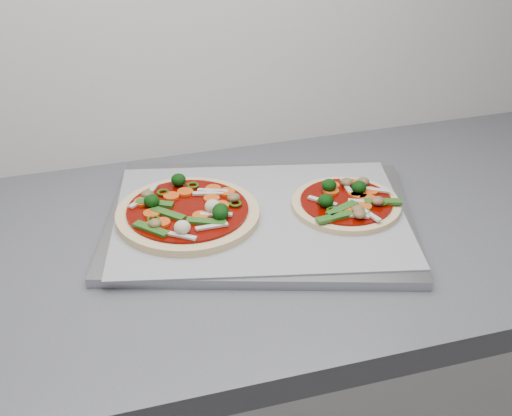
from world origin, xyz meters
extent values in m
cube|color=#99999F|center=(-0.53, 1.33, 0.91)|extent=(0.54, 0.47, 0.02)
cube|color=gray|center=(-0.53, 1.33, 0.92)|extent=(0.50, 0.41, 0.00)
cylinder|color=beige|center=(-0.64, 1.35, 0.92)|extent=(0.31, 0.31, 0.01)
cylinder|color=#6B0A00|center=(-0.64, 1.35, 0.93)|extent=(0.26, 0.26, 0.00)
cube|color=beige|center=(-0.60, 1.38, 0.94)|extent=(0.05, 0.02, 0.00)
cube|color=#376921|center=(-0.67, 1.34, 0.94)|extent=(0.05, 0.05, 0.00)
torus|color=#2A450A|center=(-0.67, 1.41, 0.94)|extent=(0.03, 0.03, 0.00)
cube|color=#376921|center=(-0.70, 1.30, 0.94)|extent=(0.05, 0.05, 0.00)
cylinder|color=#F15D12|center=(-0.57, 1.38, 0.93)|extent=(0.03, 0.03, 0.00)
cylinder|color=#F15D12|center=(-0.70, 1.39, 0.93)|extent=(0.03, 0.03, 0.00)
ellipsoid|color=beige|center=(-0.66, 1.28, 0.94)|extent=(0.03, 0.03, 0.02)
ellipsoid|color=beige|center=(-0.61, 1.33, 0.94)|extent=(0.03, 0.03, 0.02)
cube|color=beige|center=(-0.62, 1.29, 0.94)|extent=(0.05, 0.01, 0.00)
cube|color=beige|center=(-0.69, 1.41, 0.94)|extent=(0.03, 0.05, 0.00)
torus|color=#2A450A|center=(-0.70, 1.32, 0.94)|extent=(0.02, 0.02, 0.00)
ellipsoid|color=brown|center=(-0.70, 1.31, 0.94)|extent=(0.02, 0.02, 0.01)
cylinder|color=#F15D12|center=(-0.63, 1.32, 0.93)|extent=(0.03, 0.03, 0.00)
cylinder|color=#F15D12|center=(-0.59, 1.39, 0.93)|extent=(0.03, 0.03, 0.00)
cylinder|color=#F15D12|center=(-0.70, 1.31, 0.93)|extent=(0.03, 0.03, 0.00)
ellipsoid|color=#0C3D0C|center=(-0.69, 1.37, 0.94)|extent=(0.03, 0.03, 0.02)
ellipsoid|color=brown|center=(-0.69, 1.40, 0.94)|extent=(0.03, 0.03, 0.01)
cylinder|color=#F15D12|center=(-0.63, 1.40, 0.93)|extent=(0.03, 0.03, 0.00)
cylinder|color=#F15D12|center=(-0.59, 1.34, 0.93)|extent=(0.03, 0.03, 0.00)
torus|color=#2A450A|center=(-0.62, 1.41, 0.94)|extent=(0.03, 0.03, 0.00)
cube|color=beige|center=(-0.71, 1.39, 0.94)|extent=(0.04, 0.04, 0.00)
cube|color=#376921|center=(-0.69, 1.38, 0.94)|extent=(0.06, 0.04, 0.00)
ellipsoid|color=#0C3D0C|center=(-0.60, 1.31, 0.94)|extent=(0.03, 0.03, 0.02)
cylinder|color=#F15D12|center=(-0.69, 1.32, 0.93)|extent=(0.03, 0.03, 0.00)
cube|color=beige|center=(-0.59, 1.39, 0.94)|extent=(0.05, 0.03, 0.00)
cube|color=beige|center=(-0.60, 1.32, 0.94)|extent=(0.05, 0.02, 0.00)
ellipsoid|color=#0C3D0C|center=(-0.60, 1.32, 0.94)|extent=(0.03, 0.03, 0.02)
cylinder|color=#F15D12|center=(-0.60, 1.37, 0.93)|extent=(0.04, 0.04, 0.00)
ellipsoid|color=#0C3D0C|center=(-0.64, 1.43, 0.94)|extent=(0.03, 0.03, 0.02)
torus|color=#2A450A|center=(-0.57, 1.34, 0.94)|extent=(0.03, 0.03, 0.00)
ellipsoid|color=brown|center=(-0.57, 1.35, 0.94)|extent=(0.03, 0.03, 0.01)
cylinder|color=#F15D12|center=(-0.70, 1.35, 0.93)|extent=(0.03, 0.03, 0.00)
cube|color=#376921|center=(-0.62, 1.30, 0.94)|extent=(0.06, 0.04, 0.00)
torus|color=#2A450A|center=(-0.70, 1.33, 0.94)|extent=(0.03, 0.03, 0.00)
cube|color=beige|center=(-0.67, 1.27, 0.94)|extent=(0.04, 0.03, 0.00)
cylinder|color=#F15D12|center=(-0.66, 1.39, 0.93)|extent=(0.03, 0.03, 0.00)
cylinder|color=beige|center=(-0.40, 1.31, 0.92)|extent=(0.21, 0.21, 0.01)
cylinder|color=#6B0A00|center=(-0.40, 1.31, 0.93)|extent=(0.18, 0.18, 0.00)
ellipsoid|color=#0C3D0C|center=(-0.44, 1.30, 0.94)|extent=(0.03, 0.03, 0.02)
torus|color=#2A450A|center=(-0.35, 1.29, 0.93)|extent=(0.02, 0.02, 0.00)
cube|color=beige|center=(-0.34, 1.32, 0.93)|extent=(0.05, 0.03, 0.00)
cylinder|color=#F15D12|center=(-0.37, 1.32, 0.93)|extent=(0.03, 0.03, 0.00)
cube|color=beige|center=(-0.44, 1.31, 0.93)|extent=(0.04, 0.04, 0.00)
cylinder|color=#F15D12|center=(-0.40, 1.36, 0.93)|extent=(0.03, 0.03, 0.00)
ellipsoid|color=brown|center=(-0.35, 1.35, 0.94)|extent=(0.03, 0.03, 0.01)
torus|color=#2A450A|center=(-0.39, 1.27, 0.93)|extent=(0.03, 0.03, 0.00)
ellipsoid|color=brown|center=(-0.36, 1.28, 0.94)|extent=(0.03, 0.03, 0.01)
ellipsoid|color=brown|center=(-0.38, 1.35, 0.94)|extent=(0.03, 0.03, 0.01)
cylinder|color=#F15D12|center=(-0.38, 1.32, 0.93)|extent=(0.04, 0.04, 0.00)
cube|color=beige|center=(-0.41, 1.26, 0.93)|extent=(0.05, 0.03, 0.00)
ellipsoid|color=brown|center=(-0.40, 1.27, 0.94)|extent=(0.02, 0.02, 0.01)
torus|color=#2A450A|center=(-0.40, 1.28, 0.93)|extent=(0.03, 0.03, 0.00)
cube|color=beige|center=(-0.38, 1.26, 0.93)|extent=(0.02, 0.05, 0.00)
ellipsoid|color=brown|center=(-0.40, 1.26, 0.94)|extent=(0.02, 0.02, 0.01)
cube|color=#376921|center=(-0.42, 1.28, 0.93)|extent=(0.06, 0.04, 0.00)
ellipsoid|color=#0C3D0C|center=(-0.41, 1.35, 0.94)|extent=(0.03, 0.03, 0.02)
cylinder|color=#F15D12|center=(-0.41, 1.34, 0.93)|extent=(0.03, 0.03, 0.00)
cube|color=#376921|center=(-0.44, 1.26, 0.93)|extent=(0.06, 0.02, 0.00)
cube|color=beige|center=(-0.38, 1.35, 0.93)|extent=(0.01, 0.05, 0.00)
cylinder|color=#F15D12|center=(-0.37, 1.30, 0.93)|extent=(0.04, 0.04, 0.00)
cylinder|color=#F15D12|center=(-0.35, 1.32, 0.93)|extent=(0.03, 0.03, 0.00)
cube|color=#376921|center=(-0.35, 1.29, 0.93)|extent=(0.06, 0.03, 0.00)
cube|color=beige|center=(-0.38, 1.29, 0.93)|extent=(0.05, 0.03, 0.00)
ellipsoid|color=#0C3D0C|center=(-0.37, 1.33, 0.94)|extent=(0.03, 0.03, 0.02)
cylinder|color=#F15D12|center=(-0.40, 1.28, 0.93)|extent=(0.03, 0.03, 0.00)
cylinder|color=#F15D12|center=(-0.36, 1.35, 0.93)|extent=(0.03, 0.03, 0.00)
torus|color=#2A450A|center=(-0.43, 1.28, 0.93)|extent=(0.03, 0.03, 0.00)
cylinder|color=#F15D12|center=(-0.38, 1.28, 0.93)|extent=(0.03, 0.03, 0.00)
torus|color=#2A450A|center=(-0.43, 1.31, 0.93)|extent=(0.02, 0.02, 0.00)
camera|label=1|loc=(-0.81, 0.43, 1.48)|focal=50.00mm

